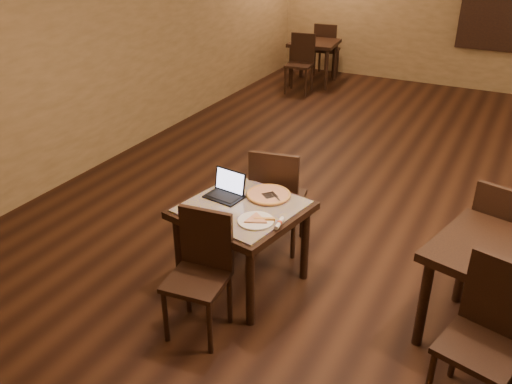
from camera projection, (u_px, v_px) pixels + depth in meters
The scene contains 19 objects.
ground at pixel (428, 209), 5.92m from camera, with size 10.00×10.00×0.00m, color black.
wall_back at pixel (503, 4), 9.17m from camera, with size 8.00×0.02×3.00m, color #977A4D.
wall_left at pixel (125, 35), 6.88m from camera, with size 0.02×10.00×3.00m, color #977A4D.
tiled_table at pixel (242, 217), 4.44m from camera, with size 1.07×1.07×0.76m.
chair_main_near at pixel (201, 266), 4.01m from camera, with size 0.47×0.47×0.97m.
chair_main_far at pixel (276, 195), 4.95m from camera, with size 0.53×0.53×1.04m.
laptop at pixel (227, 190), 4.53m from camera, with size 0.33×0.27×0.21m.
plate at pixel (256, 221), 4.16m from camera, with size 0.28×0.28×0.02m, color white.
pizza_slice at pixel (256, 219), 4.15m from camera, with size 0.20×0.20×0.02m, color #FAE6A6, non-canonical shape.
pizza_pan at pixel (269, 196), 4.53m from camera, with size 0.35×0.35×0.01m, color silver.
pizza_whole at pixel (269, 195), 4.52m from camera, with size 0.37×0.37×0.03m.
spatula at pixel (270, 195), 4.50m from camera, with size 0.11×0.26×0.01m, color silver.
napkin_roll at pixel (279, 223), 4.11m from camera, with size 0.06×0.16×0.04m.
other_table_b at pixel (314, 49), 10.01m from camera, with size 0.92×0.92×0.78m.
other_table_b_chair_near at pixel (301, 60), 9.58m from camera, with size 0.48×0.48×1.01m.
other_table_b_chair_far at pixel (326, 47), 10.50m from camera, with size 0.48×0.48×1.01m.
other_table_c at pixel (498, 267), 3.78m from camera, with size 1.06×1.06×0.81m.
other_table_c_chair_near at pixel (489, 331), 3.33m from camera, with size 0.55×0.55×1.05m.
other_table_c_chair_far at pixel (501, 235), 4.31m from camera, with size 0.55×0.55×1.05m.
Camera 1 is at (0.74, -5.46, 2.87)m, focal length 38.00 mm.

